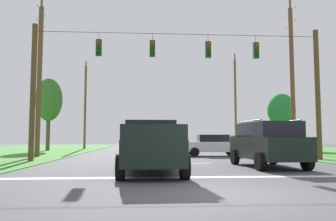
# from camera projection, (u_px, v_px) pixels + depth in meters

# --- Properties ---
(ground_plane) EXTENTS (120.00, 120.00, 0.00)m
(ground_plane) POSITION_uv_depth(u_px,v_px,m) (235.00, 194.00, 7.68)
(ground_plane) COLOR #47474C
(stop_bar_stripe) EXTENTS (13.75, 0.45, 0.01)m
(stop_bar_stripe) POSITION_uv_depth(u_px,v_px,m) (208.00, 177.00, 11.03)
(stop_bar_stripe) COLOR white
(stop_bar_stripe) RESTS_ON ground
(lane_dash_0) EXTENTS (2.50, 0.15, 0.01)m
(lane_dash_0) POSITION_uv_depth(u_px,v_px,m) (186.00, 163.00, 17.00)
(lane_dash_0) COLOR white
(lane_dash_0) RESTS_ON ground
(lane_dash_1) EXTENTS (2.50, 0.15, 0.01)m
(lane_dash_1) POSITION_uv_depth(u_px,v_px,m) (175.00, 156.00, 23.76)
(lane_dash_1) COLOR white
(lane_dash_1) RESTS_ON ground
(lane_dash_2) EXTENTS (2.50, 0.15, 0.01)m
(lane_dash_2) POSITION_uv_depth(u_px,v_px,m) (169.00, 152.00, 30.48)
(lane_dash_2) COLOR white
(lane_dash_2) RESTS_ON ground
(lane_dash_3) EXTENTS (2.50, 0.15, 0.01)m
(lane_dash_3) POSITION_uv_depth(u_px,v_px,m) (164.00, 149.00, 39.18)
(lane_dash_3) COLOR white
(lane_dash_3) RESTS_ON ground
(overhead_signal_span) EXTENTS (16.79, 0.31, 7.76)m
(overhead_signal_span) POSITION_uv_depth(u_px,v_px,m) (179.00, 85.00, 19.27)
(overhead_signal_span) COLOR brown
(overhead_signal_span) RESTS_ON ground
(pickup_truck) EXTENTS (2.39, 5.45, 1.95)m
(pickup_truck) POSITION_uv_depth(u_px,v_px,m) (151.00, 147.00, 12.31)
(pickup_truck) COLOR black
(pickup_truck) RESTS_ON ground
(suv_black) EXTENTS (2.39, 4.88, 2.05)m
(suv_black) POSITION_uv_depth(u_px,v_px,m) (267.00, 143.00, 14.88)
(suv_black) COLOR black
(suv_black) RESTS_ON ground
(distant_car_crossing_white) EXTENTS (4.40, 2.23, 1.52)m
(distant_car_crossing_white) POSITION_uv_depth(u_px,v_px,m) (243.00, 143.00, 33.41)
(distant_car_crossing_white) COLOR silver
(distant_car_crossing_white) RESTS_ON ground
(distant_car_oncoming) EXTENTS (2.06, 4.32, 1.52)m
(distant_car_oncoming) POSITION_uv_depth(u_px,v_px,m) (134.00, 143.00, 30.08)
(distant_car_oncoming) COLOR maroon
(distant_car_oncoming) RESTS_ON ground
(distant_car_far_parked) EXTENTS (4.35, 2.11, 1.52)m
(distant_car_far_parked) POSITION_uv_depth(u_px,v_px,m) (213.00, 145.00, 23.93)
(distant_car_far_parked) COLOR silver
(distant_car_far_parked) RESTS_ON ground
(utility_pole_mid_right) EXTENTS (0.30, 1.78, 11.26)m
(utility_pole_mid_right) POSITION_uv_depth(u_px,v_px,m) (292.00, 77.00, 23.58)
(utility_pole_mid_right) COLOR brown
(utility_pole_mid_right) RESTS_ON ground
(utility_pole_far_right) EXTENTS (0.26, 1.98, 11.65)m
(utility_pole_far_right) POSITION_uv_depth(u_px,v_px,m) (235.00, 102.00, 40.54)
(utility_pole_far_right) COLOR brown
(utility_pole_far_right) RESTS_ON ground
(utility_pole_mid_left) EXTENTS (0.33, 1.84, 11.21)m
(utility_pole_mid_left) POSITION_uv_depth(u_px,v_px,m) (39.00, 77.00, 23.11)
(utility_pole_mid_left) COLOR brown
(utility_pole_mid_left) RESTS_ON ground
(utility_pole_far_left) EXTENTS (0.27, 1.61, 10.46)m
(utility_pole_far_left) POSITION_uv_depth(u_px,v_px,m) (85.00, 105.00, 39.54)
(utility_pole_far_left) COLOR brown
(utility_pole_far_left) RESTS_ON ground
(tree_roadside_far_right) EXTENTS (2.89, 2.89, 5.98)m
(tree_roadside_far_right) POSITION_uv_depth(u_px,v_px,m) (281.00, 110.00, 35.23)
(tree_roadside_far_right) COLOR brown
(tree_roadside_far_right) RESTS_ON ground
(tree_roadside_left) EXTENTS (2.68, 2.68, 7.41)m
(tree_roadside_left) POSITION_uv_depth(u_px,v_px,m) (49.00, 100.00, 34.13)
(tree_roadside_left) COLOR brown
(tree_roadside_left) RESTS_ON ground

